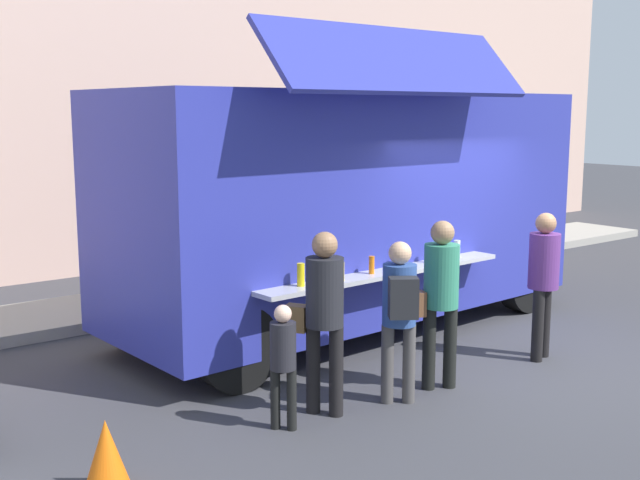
{
  "coord_description": "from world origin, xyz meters",
  "views": [
    {
      "loc": [
        -7.22,
        -5.22,
        2.83
      ],
      "look_at": [
        -1.59,
        2.07,
        1.3
      ],
      "focal_mm": 44.12,
      "sensor_mm": 36.0,
      "label": 1
    }
  ],
  "objects_px": {
    "traffic_cone_orange": "(106,455)",
    "customer_front_ordering": "(440,290)",
    "customer_rear_waiting": "(323,307)",
    "child_near_queue": "(283,356)",
    "customer_mid_with_backpack": "(400,306)",
    "food_truck_main": "(352,202)",
    "trash_bin": "(443,237)",
    "customer_extra_browsing": "(544,273)"
  },
  "relations": [
    {
      "from": "customer_mid_with_backpack",
      "to": "customer_rear_waiting",
      "type": "xyz_separation_m",
      "value": [
        -0.73,
        0.25,
        0.05
      ]
    },
    {
      "from": "customer_extra_browsing",
      "to": "trash_bin",
      "type": "bearing_deg",
      "value": -52.38
    },
    {
      "from": "food_truck_main",
      "to": "customer_extra_browsing",
      "type": "distance_m",
      "value": 2.58
    },
    {
      "from": "traffic_cone_orange",
      "to": "customer_rear_waiting",
      "type": "xyz_separation_m",
      "value": [
        2.21,
        0.19,
        0.75
      ]
    },
    {
      "from": "traffic_cone_orange",
      "to": "child_near_queue",
      "type": "relative_size",
      "value": 0.48
    },
    {
      "from": "food_truck_main",
      "to": "traffic_cone_orange",
      "type": "height_order",
      "value": "food_truck_main"
    },
    {
      "from": "traffic_cone_orange",
      "to": "child_near_queue",
      "type": "xyz_separation_m",
      "value": [
        1.7,
        0.12,
        0.41
      ]
    },
    {
      "from": "customer_front_ordering",
      "to": "child_near_queue",
      "type": "height_order",
      "value": "customer_front_ordering"
    },
    {
      "from": "food_truck_main",
      "to": "child_near_queue",
      "type": "xyz_separation_m",
      "value": [
        -2.61,
        -2.19,
        -0.97
      ]
    },
    {
      "from": "food_truck_main",
      "to": "traffic_cone_orange",
      "type": "bearing_deg",
      "value": -154.62
    },
    {
      "from": "customer_rear_waiting",
      "to": "child_near_queue",
      "type": "relative_size",
      "value": 1.52
    },
    {
      "from": "customer_front_ordering",
      "to": "customer_rear_waiting",
      "type": "height_order",
      "value": "customer_front_ordering"
    },
    {
      "from": "child_near_queue",
      "to": "customer_mid_with_backpack",
      "type": "bearing_deg",
      "value": -48.38
    },
    {
      "from": "customer_front_ordering",
      "to": "customer_mid_with_backpack",
      "type": "xyz_separation_m",
      "value": [
        -0.62,
        -0.07,
        -0.05
      ]
    },
    {
      "from": "food_truck_main",
      "to": "customer_mid_with_backpack",
      "type": "bearing_deg",
      "value": -122.87
    },
    {
      "from": "traffic_cone_orange",
      "to": "child_near_queue",
      "type": "distance_m",
      "value": 1.76
    },
    {
      "from": "customer_mid_with_backpack",
      "to": "customer_extra_browsing",
      "type": "xyz_separation_m",
      "value": [
        2.26,
        0.03,
        0.03
      ]
    },
    {
      "from": "customer_front_ordering",
      "to": "child_near_queue",
      "type": "bearing_deg",
      "value": 111.12
    },
    {
      "from": "customer_front_ordering",
      "to": "child_near_queue",
      "type": "xyz_separation_m",
      "value": [
        -1.86,
        0.1,
        -0.35
      ]
    },
    {
      "from": "customer_mid_with_backpack",
      "to": "customer_rear_waiting",
      "type": "relative_size",
      "value": 0.92
    },
    {
      "from": "food_truck_main",
      "to": "customer_mid_with_backpack",
      "type": "distance_m",
      "value": 2.82
    },
    {
      "from": "food_truck_main",
      "to": "child_near_queue",
      "type": "relative_size",
      "value": 5.63
    },
    {
      "from": "traffic_cone_orange",
      "to": "child_near_queue",
      "type": "bearing_deg",
      "value": 3.89
    },
    {
      "from": "customer_mid_with_backpack",
      "to": "food_truck_main",
      "type": "bearing_deg",
      "value": 4.67
    },
    {
      "from": "customer_front_ordering",
      "to": "trash_bin",
      "type": "bearing_deg",
      "value": -22.62
    },
    {
      "from": "food_truck_main",
      "to": "traffic_cone_orange",
      "type": "xyz_separation_m",
      "value": [
        -4.32,
        -2.3,
        -1.38
      ]
    },
    {
      "from": "customer_front_ordering",
      "to": "child_near_queue",
      "type": "relative_size",
      "value": 1.52
    },
    {
      "from": "traffic_cone_orange",
      "to": "customer_front_ordering",
      "type": "xyz_separation_m",
      "value": [
        3.56,
        0.01,
        0.76
      ]
    },
    {
      "from": "customer_front_ordering",
      "to": "customer_rear_waiting",
      "type": "distance_m",
      "value": 1.37
    },
    {
      "from": "traffic_cone_orange",
      "to": "food_truck_main",
      "type": "bearing_deg",
      "value": 28.08
    },
    {
      "from": "customer_extra_browsing",
      "to": "child_near_queue",
      "type": "bearing_deg",
      "value": 70.48
    },
    {
      "from": "trash_bin",
      "to": "customer_extra_browsing",
      "type": "relative_size",
      "value": 0.58
    },
    {
      "from": "traffic_cone_orange",
      "to": "customer_rear_waiting",
      "type": "relative_size",
      "value": 0.32
    },
    {
      "from": "customer_rear_waiting",
      "to": "child_near_queue",
      "type": "height_order",
      "value": "customer_rear_waiting"
    },
    {
      "from": "trash_bin",
      "to": "customer_front_ordering",
      "type": "relative_size",
      "value": 0.57
    },
    {
      "from": "customer_extra_browsing",
      "to": "customer_front_ordering",
      "type": "bearing_deg",
      "value": 71.38
    },
    {
      "from": "food_truck_main",
      "to": "customer_rear_waiting",
      "type": "relative_size",
      "value": 3.71
    },
    {
      "from": "customer_front_ordering",
      "to": "customer_extra_browsing",
      "type": "height_order",
      "value": "customer_front_ordering"
    },
    {
      "from": "customer_extra_browsing",
      "to": "customer_mid_with_backpack",
      "type": "bearing_deg",
      "value": 73.67
    },
    {
      "from": "customer_mid_with_backpack",
      "to": "traffic_cone_orange",
      "type": "bearing_deg",
      "value": 123.65
    },
    {
      "from": "food_truck_main",
      "to": "trash_bin",
      "type": "relative_size",
      "value": 6.53
    },
    {
      "from": "trash_bin",
      "to": "customer_extra_browsing",
      "type": "bearing_deg",
      "value": -125.22
    }
  ]
}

